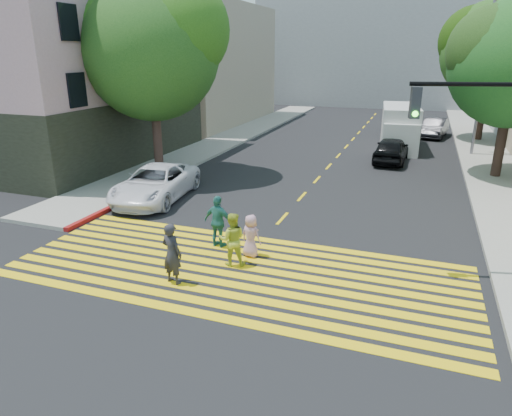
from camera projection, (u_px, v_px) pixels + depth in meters
The scene contains 22 objects.
ground at pixel (218, 291), 12.33m from camera, with size 120.00×120.00×0.00m, color black.
sidewalk_left at pixel (236, 136), 34.60m from camera, with size 3.00×40.00×0.15m, color gray.
sidewalk_right at pixel (496, 179), 22.89m from camera, with size 3.00×60.00×0.15m, color gray.
curb_red at pixel (131, 198), 19.86m from camera, with size 0.20×8.00×0.16m, color maroon.
crosswalk at pixel (236, 270), 13.46m from camera, with size 13.40×5.30×0.01m.
lane_line at pixel (350, 143), 32.32m from camera, with size 0.12×34.40×0.01m.
building_left_pink at pixel (52, 79), 26.67m from camera, with size 12.10×14.10×11.00m.
building_left_tan at pixel (183, 65), 40.75m from camera, with size 12.00×16.00×10.00m, color tan.
backdrop_block at pixel (388, 53), 53.03m from camera, with size 30.00×8.00×12.00m, color gray.
tree_left at pixel (153, 44), 21.99m from camera, with size 7.49×6.91×9.62m.
tree_right_far at pixel (494, 46), 30.71m from camera, with size 8.41×8.05×9.63m.
pedestrian_man at pixel (172, 254), 12.48m from camera, with size 0.64×0.42×1.77m, color #29282D.
pedestrian_woman at pixel (232, 239), 13.58m from camera, with size 0.80×0.63×1.65m, color #AFBE32.
pedestrian_child at pixel (251, 236), 14.20m from camera, with size 0.67×0.44×1.37m, color #C38EA7.
pedestrian_extra at pixel (218, 222), 14.85m from camera, with size 1.02×0.43×1.75m, color #29716D.
white_sedan at pixel (156, 183), 19.71m from camera, with size 2.43×5.27×1.46m, color white.
dark_car_near at pixel (391, 150), 26.42m from camera, with size 1.75×4.35×1.48m, color black.
silver_car at pixel (403, 121), 37.80m from camera, with size 1.90×4.68×1.36m, color #9F9F9F.
dark_car_parked at pixel (434, 128), 34.25m from camera, with size 1.48×4.24×1.40m, color black.
white_van at pixel (400, 129), 29.81m from camera, with size 2.75×6.10×2.79m.
traffic_signal at pixel (511, 149), 11.93m from camera, with size 3.83×1.17×5.73m.
street_lamp at pixel (482, 60), 26.46m from camera, with size 2.22×0.51×9.82m.
Camera 1 is at (4.70, -9.92, 6.13)m, focal length 32.00 mm.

